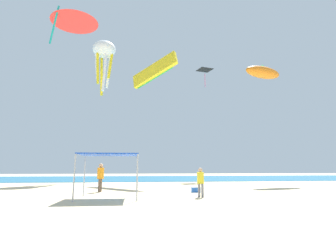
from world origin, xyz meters
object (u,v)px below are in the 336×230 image
at_px(kite_parafoil_yellow, 155,71).
at_px(kite_octopus_white, 104,52).
at_px(kite_delta_red, 75,19).
at_px(person_leftmost, 201,180).
at_px(person_near_tent, 101,175).
at_px(kite_inflatable_orange, 263,72).
at_px(canopy_tent, 110,156).
at_px(cooler_box, 196,190).
at_px(kite_diamond_black, 205,71).

distance_m(kite_parafoil_yellow, kite_octopus_white, 8.99).
bearing_deg(kite_delta_red, person_leftmost, -66.98).
height_order(person_near_tent, kite_delta_red, kite_delta_red).
relative_size(person_near_tent, kite_inflatable_orange, 0.38).
xyz_separation_m(canopy_tent, kite_inflatable_orange, (15.61, 12.78, 10.07)).
height_order(person_leftmost, cooler_box, person_leftmost).
xyz_separation_m(kite_inflatable_orange, kite_parafoil_yellow, (-12.30, 1.35, 0.17)).
bearing_deg(canopy_tent, cooler_box, 28.75).
bearing_deg(kite_parafoil_yellow, kite_inflatable_orange, -149.62).
distance_m(person_near_tent, kite_inflatable_orange, 21.82).
bearing_deg(person_leftmost, cooler_box, 145.51).
relative_size(cooler_box, kite_parafoil_yellow, 0.12).
relative_size(cooler_box, kite_inflatable_orange, 0.11).
relative_size(kite_inflatable_orange, kite_delta_red, 1.01).
xyz_separation_m(kite_diamond_black, kite_delta_red, (-14.69, -17.71, -3.04)).
height_order(person_leftmost, kite_delta_red, kite_delta_red).
height_order(canopy_tent, person_near_tent, canopy_tent).
relative_size(person_near_tent, kite_diamond_black, 0.68).
distance_m(person_leftmost, kite_inflatable_orange, 20.11).
bearing_deg(person_near_tent, kite_octopus_white, 14.95).
bearing_deg(person_near_tent, canopy_tent, -159.96).
bearing_deg(kite_diamond_black, person_near_tent, 42.04).
bearing_deg(kite_parafoil_yellow, kite_diamond_black, -98.61).
bearing_deg(kite_parafoil_yellow, canopy_tent, 113.46).
relative_size(person_near_tent, kite_delta_red, 0.38).
distance_m(person_leftmost, kite_diamond_black, 27.25).
distance_m(person_near_tent, kite_parafoil_yellow, 15.83).
bearing_deg(person_leftmost, kite_diamond_black, 136.82).
bearing_deg(kite_delta_red, kite_parafoil_yellow, 15.89).
distance_m(canopy_tent, kite_parafoil_yellow, 17.76).
xyz_separation_m(person_near_tent, kite_delta_red, (-2.50, 0.42, 11.54)).
relative_size(kite_inflatable_orange, kite_octopus_white, 0.70).
relative_size(kite_delta_red, kite_octopus_white, 0.69).
height_order(person_leftmost, kite_octopus_white, kite_octopus_white).
distance_m(person_near_tent, cooler_box, 6.41).
bearing_deg(cooler_box, canopy_tent, -151.25).
xyz_separation_m(person_near_tent, kite_diamond_black, (12.19, 18.13, 14.58)).
distance_m(person_leftmost, cooler_box, 3.06).
height_order(cooler_box, kite_inflatable_orange, kite_inflatable_orange).
distance_m(canopy_tent, person_leftmost, 5.14).
distance_m(kite_diamond_black, kite_parafoil_yellow, 11.69).
relative_size(kite_inflatable_orange, kite_parafoil_yellow, 1.02).
xyz_separation_m(canopy_tent, cooler_box, (5.36, 2.94, -2.02)).
xyz_separation_m(person_leftmost, kite_diamond_black, (6.29, 22.03, 14.75)).
xyz_separation_m(kite_parafoil_yellow, kite_delta_red, (-6.72, -9.81, 0.21)).
relative_size(canopy_tent, kite_parafoil_yellow, 0.63).
height_order(cooler_box, kite_diamond_black, kite_diamond_black).
height_order(kite_diamond_black, kite_inflatable_orange, kite_diamond_black).
height_order(kite_parafoil_yellow, kite_delta_red, kite_parafoil_yellow).
bearing_deg(cooler_box, kite_diamond_black, 72.78).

